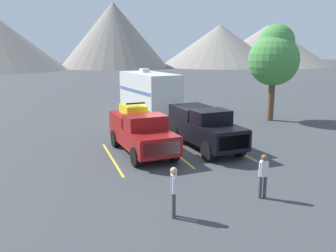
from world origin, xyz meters
name	(u,v)px	position (x,y,z in m)	size (l,w,h in m)	color
ground_plane	(170,149)	(0.00, 0.00, 0.00)	(240.00, 240.00, 0.00)	#3F4244
pickup_truck_a	(141,131)	(-1.63, -0.14, 1.16)	(2.51, 5.47, 2.51)	maroon
pickup_truck_b	(204,127)	(1.79, -0.46, 1.20)	(2.44, 5.56, 2.20)	black
lot_stripe_a	(112,158)	(-3.25, -0.71, 0.00)	(0.12, 5.50, 0.01)	gold
lot_stripe_b	(174,152)	(0.00, -0.71, 0.00)	(0.12, 5.50, 0.01)	gold
lot_stripe_c	(230,147)	(3.25, -0.71, 0.00)	(0.12, 5.50, 0.01)	gold
camper_trailer_a	(149,92)	(1.54, 9.30, 1.96)	(3.51, 7.58, 3.72)	silver
person_a	(174,189)	(-2.47, -7.50, 0.97)	(0.26, 0.36, 1.68)	#3F3F42
person_b	(263,173)	(1.07, -7.13, 0.95)	(0.36, 0.24, 1.64)	#3F3F42
tree_a	(274,56)	(9.75, 4.94, 4.74)	(3.68, 3.68, 7.02)	brown
mountain_ridge	(65,45)	(-0.71, 80.61, 6.18)	(160.97, 46.11, 17.61)	gray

